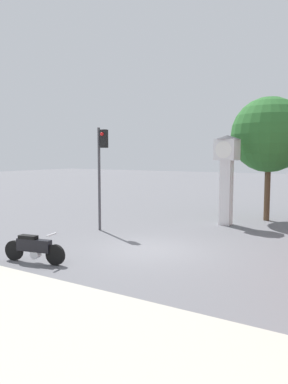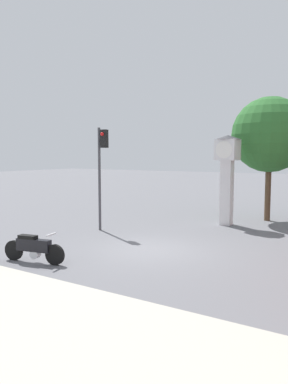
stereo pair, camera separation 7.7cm
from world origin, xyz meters
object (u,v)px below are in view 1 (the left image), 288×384
at_px(clock_tower, 227,165).
at_px(street_tree, 269,135).
at_px(motorcycle, 34,248).
at_px(traffic_light, 101,161).

bearing_deg(clock_tower, street_tree, 58.46).
height_order(motorcycle, street_tree, street_tree).
xyz_separation_m(clock_tower, street_tree, (1.41, 2.29, 1.53)).
distance_m(traffic_light, street_tree, 8.84).
distance_m(motorcycle, traffic_light, 6.03).
relative_size(traffic_light, street_tree, 0.73).
xyz_separation_m(clock_tower, traffic_light, (-4.29, -4.35, 0.25)).
relative_size(motorcycle, traffic_light, 0.47).
bearing_deg(motorcycle, street_tree, 58.46).
relative_size(clock_tower, street_tree, 0.69).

